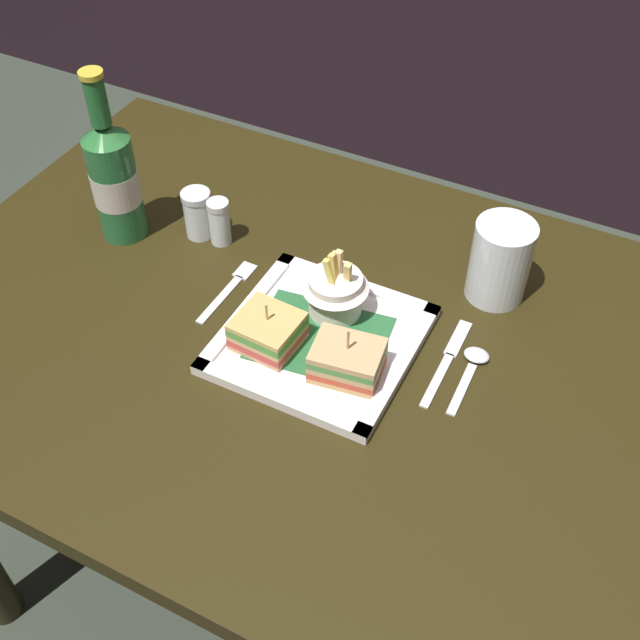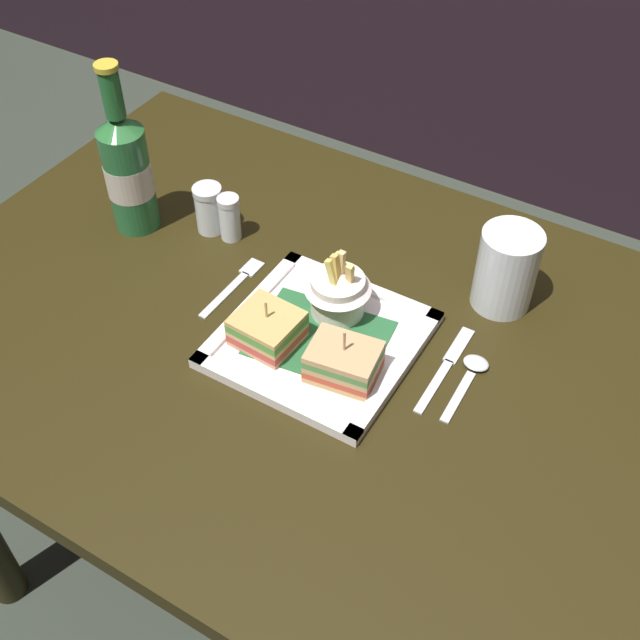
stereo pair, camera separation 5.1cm
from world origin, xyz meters
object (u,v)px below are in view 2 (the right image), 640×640
object	(u,v)px
beer_bottle	(127,170)
salt_shaker	(209,211)
sandwich_half_left	(267,328)
knife	(447,366)
sandwich_half_right	(344,362)
fork	(235,284)
water_glass	(505,274)
fries_cup	(340,290)
square_plate	(320,340)
spoon	(471,372)
dining_table	(320,391)
pepper_shaker	(230,220)

from	to	relation	value
beer_bottle	salt_shaker	world-z (taller)	beer_bottle
sandwich_half_left	knife	xyz separation A→B (m)	(0.23, 0.09, -0.03)
sandwich_half_right	beer_bottle	xyz separation A→B (m)	(-0.44, 0.11, 0.07)
fork	knife	size ratio (longest dim) A/B	0.84
fork	sandwich_half_left	bearing A→B (deg)	-34.41
water_glass	fork	distance (m)	0.39
sandwich_half_left	salt_shaker	bearing A→B (deg)	143.03
fries_cup	knife	size ratio (longest dim) A/B	0.62
square_plate	sandwich_half_right	world-z (taller)	sandwich_half_right
water_glass	fork	bearing A→B (deg)	-154.09
beer_bottle	knife	world-z (taller)	beer_bottle
beer_bottle	fork	size ratio (longest dim) A/B	1.92
sandwich_half_left	beer_bottle	size ratio (longest dim) A/B	0.32
salt_shaker	sandwich_half_left	bearing A→B (deg)	-36.97
water_glass	fork	xyz separation A→B (m)	(-0.35, -0.17, -0.05)
sandwich_half_left	fork	world-z (taller)	sandwich_half_left
fries_cup	spoon	size ratio (longest dim) A/B	0.85
dining_table	fork	xyz separation A→B (m)	(-0.16, 0.03, 0.12)
sandwich_half_right	sandwich_half_left	bearing A→B (deg)	180.00
dining_table	square_plate	xyz separation A→B (m)	(0.01, -0.01, 0.12)
beer_bottle	salt_shaker	distance (m)	0.14
spoon	salt_shaker	distance (m)	0.48
fries_cup	water_glass	size ratio (longest dim) A/B	0.86
spoon	salt_shaker	world-z (taller)	salt_shaker
sandwich_half_right	fork	distance (m)	0.24
beer_bottle	water_glass	bearing A→B (deg)	12.92
fork	pepper_shaker	xyz separation A→B (m)	(-0.07, 0.09, 0.03)
knife	pepper_shaker	distance (m)	0.41
water_glass	knife	xyz separation A→B (m)	(-0.01, -0.15, -0.05)
fries_cup	knife	xyz separation A→B (m)	(0.17, -0.01, -0.05)
sandwich_half_right	pepper_shaker	xyz separation A→B (m)	(-0.30, 0.16, -0.00)
sandwich_half_right	knife	world-z (taller)	sandwich_half_right
sandwich_half_left	square_plate	bearing A→B (deg)	33.39
dining_table	water_glass	distance (m)	0.32
sandwich_half_right	fries_cup	world-z (taller)	fries_cup
salt_shaker	dining_table	bearing A→B (deg)	-22.92
fries_cup	beer_bottle	xyz separation A→B (m)	(-0.38, 0.02, 0.05)
sandwich_half_left	water_glass	xyz separation A→B (m)	(0.24, 0.24, 0.02)
sandwich_half_left	beer_bottle	distance (m)	0.35
dining_table	sandwich_half_right	size ratio (longest dim) A/B	12.31
sandwich_half_left	beer_bottle	xyz separation A→B (m)	(-0.33, 0.11, 0.07)
sandwich_half_right	pepper_shaker	size ratio (longest dim) A/B	1.31
knife	salt_shaker	world-z (taller)	salt_shaker
sandwich_half_left	fries_cup	distance (m)	0.11
salt_shaker	sandwich_half_right	bearing A→B (deg)	-25.96
beer_bottle	water_glass	xyz separation A→B (m)	(0.57, 0.13, -0.05)
dining_table	beer_bottle	size ratio (longest dim) A/B	4.40
dining_table	square_plate	bearing A→B (deg)	-61.31
dining_table	pepper_shaker	bearing A→B (deg)	153.69
knife	spoon	xyz separation A→B (m)	(0.03, 0.00, 0.00)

